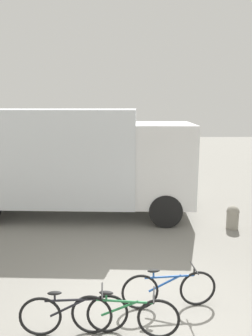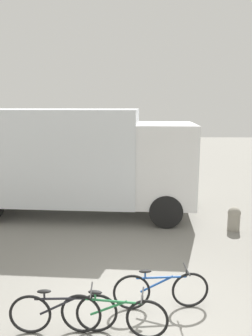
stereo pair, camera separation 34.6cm
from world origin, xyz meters
name	(u,v)px [view 1 (the left image)]	position (x,y,z in m)	size (l,w,h in m)	color
ground_plane	(145,314)	(0.00, 0.00, 0.00)	(60.00, 60.00, 0.00)	gray
delivery_truck	(69,157)	(-2.10, 5.30, 1.86)	(7.75, 2.88, 3.37)	silver
bicycle_near	(74,314)	(-1.14, -0.49, 0.35)	(1.69, 0.44, 0.74)	black
bicycle_middle	(124,315)	(-0.35, -0.54, 0.35)	(1.68, 0.44, 0.74)	black
bicycle_far	(169,289)	(0.43, 0.18, 0.35)	(1.68, 0.44, 0.74)	black
bollard_far_bench	(233,216)	(2.78, 3.87, 0.36)	(0.36, 0.36, 0.69)	gray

